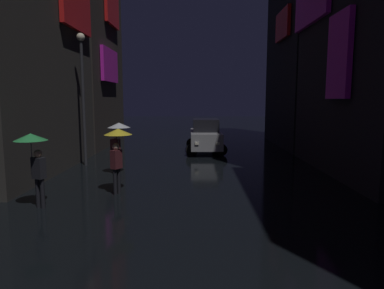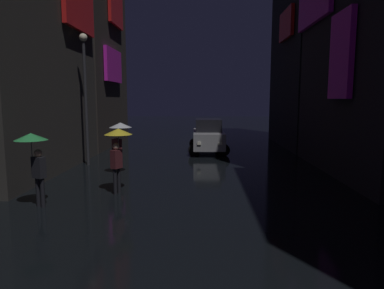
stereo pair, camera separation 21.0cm
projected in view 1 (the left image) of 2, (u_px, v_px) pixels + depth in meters
name	position (u px, v px, depth m)	size (l,w,h in m)	color
building_left_far	(77.00, 17.00, 21.79)	(4.25, 7.55, 16.54)	#2D2826
pedestrian_foreground_left_clear	(118.00, 134.00, 13.80)	(0.90, 0.90, 2.12)	#38332D
pedestrian_foreground_right_green	(33.00, 150.00, 9.50)	(0.90, 0.90, 2.12)	black
pedestrian_midstreet_left_yellow	(118.00, 143.00, 10.99)	(0.90, 0.90, 2.12)	black
car_distant	(206.00, 136.00, 19.80)	(2.32, 4.18, 1.92)	#99999E
streetlamp_left_far	(83.00, 85.00, 15.41)	(0.36, 0.36, 5.96)	#2D2D33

